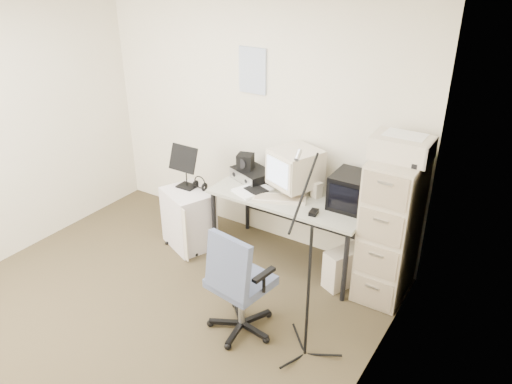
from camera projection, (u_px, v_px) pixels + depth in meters
The scene contains 22 objects.
floor at pixel (141, 320), 4.21m from camera, with size 3.60×3.60×0.01m, color #423722.
ceiling at pixel (99, 5), 3.09m from camera, with size 3.60×3.60×0.01m, color white.
wall_back at pixel (255, 121), 5.01m from camera, with size 3.60×0.02×2.50m, color beige.
wall_right at pixel (354, 261), 2.78m from camera, with size 0.02×3.60×2.50m, color beige.
wall_calendar at pixel (253, 71), 4.79m from camera, with size 0.30×0.02×0.44m, color white.
filing_cabinet at pixel (390, 229), 4.28m from camera, with size 0.40×0.60×1.30m, color #B6AF99.
printer at pixel (402, 148), 3.95m from camera, with size 0.47×0.32×0.18m, color beige.
desk at pixel (291, 229), 4.84m from camera, with size 1.50×0.70×0.73m, color #A09F8A.
crt_monitor at pixel (296, 172), 4.63m from camera, with size 0.39×0.41×0.43m, color beige.
crt_tv at pixel (352, 191), 4.40m from camera, with size 0.34×0.36×0.31m, color black.
desk_speaker at pixel (317, 190), 4.60m from camera, with size 0.08×0.08×0.15m, color beige.
keyboard at pixel (279, 199), 4.58m from camera, with size 0.49×0.17×0.03m, color beige.
mouse at pixel (314, 212), 4.34m from camera, with size 0.07×0.11×0.03m, color black.
radio_receiver at pixel (252, 174), 4.96m from camera, with size 0.39×0.28×0.11m, color black.
radio_speaker at pixel (245, 161), 4.92m from camera, with size 0.15×0.14×0.15m, color black.
papers at pixel (253, 190), 4.74m from camera, with size 0.25×0.34×0.02m, color white.
pc_tower at pixel (345, 267), 4.57m from camera, with size 0.18×0.40×0.37m, color beige.
office_chair at pixel (241, 280), 3.90m from camera, with size 0.56×0.56×0.97m, color #49505D.
side_cart at pixel (189, 218), 5.13m from camera, with size 0.50×0.40×0.62m, color silver.
music_stand at pixel (186, 166), 4.99m from camera, with size 0.31×0.17×0.46m, color black.
headphones at pixel (200, 185), 5.02m from camera, with size 0.15×0.15×0.03m, color black.
mic_stand at pixel (309, 275), 3.53m from camera, with size 0.02×0.02×1.48m, color black.
Camera 1 is at (2.58, -2.25, 2.84)m, focal length 35.00 mm.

